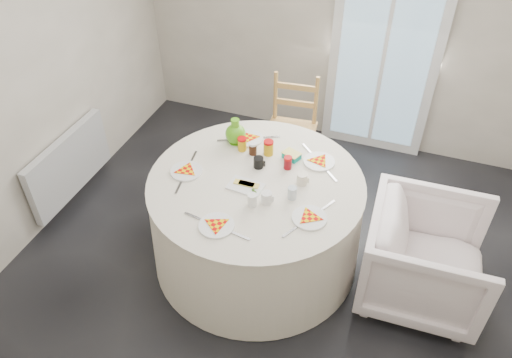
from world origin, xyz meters
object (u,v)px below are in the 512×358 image
(wooden_chair, at_px, (291,132))
(green_pitcher, at_px, (235,133))
(table, at_px, (256,222))
(radiator, at_px, (70,165))
(armchair, at_px, (426,257))

(wooden_chair, relative_size, green_pitcher, 4.74)
(table, relative_size, wooden_chair, 1.65)
(table, bearing_deg, wooden_chair, 93.43)
(table, bearing_deg, radiator, 177.10)
(armchair, height_order, green_pitcher, green_pitcher)
(table, xyz_separation_m, wooden_chair, (-0.07, 1.10, 0.09))
(table, distance_m, armchair, 1.26)
(table, relative_size, green_pitcher, 7.79)
(armchair, bearing_deg, table, 91.02)
(armchair, bearing_deg, green_pitcher, 76.45)
(radiator, relative_size, green_pitcher, 4.85)
(table, xyz_separation_m, armchair, (1.25, 0.06, 0.02))
(radiator, height_order, armchair, armchair)
(wooden_chair, distance_m, armchair, 1.68)
(radiator, height_order, table, table)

